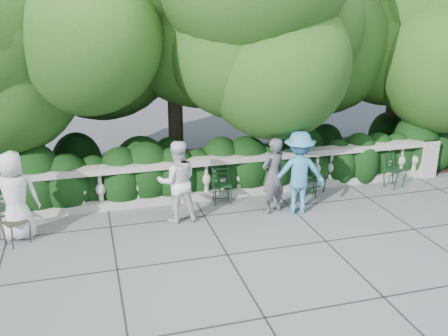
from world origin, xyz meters
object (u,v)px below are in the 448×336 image
object	(u,v)px
chair_c	(223,205)
chair_e	(318,194)
person_older_blue	(299,173)
chair_f	(398,189)
person_casual_man	(177,182)
chair_b	(1,230)
chair_weathered	(22,245)
chair_d	(308,198)
person_woman_grey	(273,176)
person_businessman	(15,196)

from	to	relation	value
chair_c	chair_e	distance (m)	2.41
chair_e	person_older_blue	distance (m)	1.55
chair_e	chair_f	distance (m)	2.10
person_casual_man	person_older_blue	world-z (taller)	person_older_blue
chair_b	chair_e	xyz separation A→B (m)	(7.14, 0.05, 0.00)
chair_weathered	chair_c	bearing A→B (deg)	-22.97
chair_d	person_older_blue	xyz separation A→B (m)	(-0.57, -0.66, 0.92)
chair_e	person_woman_grey	size ratio (longest dim) A/B	0.50
chair_weathered	person_businessman	world-z (taller)	person_businessman
chair_f	chair_b	bearing A→B (deg)	156.62
chair_f	chair_e	bearing A→B (deg)	151.73
chair_b	chair_c	distance (m)	4.73
chair_d	person_businessman	world-z (taller)	person_businessman
chair_f	person_casual_man	bearing A→B (deg)	161.26
chair_c	chair_weathered	size ratio (longest dim) A/B	1.00
person_woman_grey	person_casual_man	size ratio (longest dim) A/B	0.97
chair_b	chair_weathered	world-z (taller)	same
chair_b	chair_d	bearing A→B (deg)	12.69
person_older_blue	person_businessman	bearing A→B (deg)	9.44
chair_f	person_woman_grey	distance (m)	3.67
chair_weathered	person_older_blue	xyz separation A→B (m)	(5.73, 0.07, 0.92)
person_casual_man	chair_d	bearing A→B (deg)	-171.23
chair_e	person_businessman	xyz separation A→B (m)	(-6.71, -0.56, 0.89)
chair_e	chair_b	bearing A→B (deg)	163.96
chair_f	person_businessman	xyz separation A→B (m)	(-8.80, -0.34, 0.89)
chair_f	person_woman_grey	xyz separation A→B (m)	(-3.54, -0.48, 0.85)
chair_b	person_woman_grey	xyz separation A→B (m)	(5.68, -0.64, 0.85)
chair_c	chair_f	bearing A→B (deg)	2.79
chair_e	chair_weathered	bearing A→B (deg)	171.30
person_woman_grey	chair_d	bearing A→B (deg)	-177.11
chair_d	person_businessman	size ratio (longest dim) A/B	0.47
chair_e	chair_weathered	world-z (taller)	same
chair_c	chair_e	bearing A→B (deg)	6.26
chair_b	person_older_blue	world-z (taller)	person_older_blue
chair_f	person_casual_man	xyz separation A→B (m)	(-5.63, -0.36, 0.88)
person_woman_grey	chair_f	bearing A→B (deg)	165.64
person_casual_man	chair_weathered	bearing A→B (deg)	7.93
chair_c	person_older_blue	size ratio (longest dim) A/B	0.46
chair_f	person_casual_man	world-z (taller)	person_casual_man
chair_c	person_older_blue	xyz separation A→B (m)	(1.48, -0.77, 0.92)
person_businessman	chair_weathered	bearing A→B (deg)	98.12
person_woman_grey	person_older_blue	bearing A→B (deg)	142.33
chair_f	person_woman_grey	world-z (taller)	person_woman_grey
chair_b	chair_f	bearing A→B (deg)	12.77
chair_e	person_woman_grey	distance (m)	1.82
chair_f	person_casual_man	distance (m)	5.71
chair_b	person_older_blue	size ratio (longest dim) A/B	0.46
chair_e	person_businessman	size ratio (longest dim) A/B	0.47
chair_d	chair_e	bearing A→B (deg)	46.15
chair_c	chair_d	xyz separation A→B (m)	(2.05, -0.12, 0.00)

